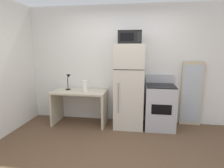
{
  "coord_description": "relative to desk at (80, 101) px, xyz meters",
  "views": [
    {
      "loc": [
        0.38,
        -2.53,
        1.65
      ],
      "look_at": [
        -0.17,
        1.1,
        0.96
      ],
      "focal_mm": 29.82,
      "sensor_mm": 36.0,
      "label": 1
    }
  ],
  "objects": [
    {
      "name": "oven_range",
      "position": [
        1.74,
        0.01,
        -0.06
      ],
      "size": [
        0.6,
        0.61,
        1.1
      ],
      "color": "#B7B7BC",
      "rests_on": "ground"
    },
    {
      "name": "microwave",
      "position": [
        1.09,
        -0.01,
        1.36
      ],
      "size": [
        0.46,
        0.35,
        0.26
      ],
      "color": "black",
      "rests_on": "refrigerator"
    },
    {
      "name": "refrigerator",
      "position": [
        1.09,
        0.01,
        0.35
      ],
      "size": [
        0.61,
        0.63,
        1.75
      ],
      "color": "beige",
      "rests_on": "ground"
    },
    {
      "name": "wall_back_white",
      "position": [
        0.92,
        0.38,
        0.78
      ],
      "size": [
        5.0,
        0.1,
        2.6
      ],
      "primitive_type": "cube",
      "color": "white",
      "rests_on": "ground"
    },
    {
      "name": "desk",
      "position": [
        0.0,
        0.0,
        0.0
      ],
      "size": [
        1.16,
        0.62,
        0.75
      ],
      "color": "beige",
      "rests_on": "ground"
    },
    {
      "name": "leaning_mirror",
      "position": [
        2.42,
        0.27,
        0.18
      ],
      "size": [
        0.44,
        0.03,
        1.4
      ],
      "color": "#C6B793",
      "rests_on": "ground"
    },
    {
      "name": "desk_lamp",
      "position": [
        -0.27,
        0.03,
        0.47
      ],
      "size": [
        0.14,
        0.12,
        0.35
      ],
      "color": "black",
      "rests_on": "desk"
    },
    {
      "name": "paper_towel_roll",
      "position": [
        0.14,
        -0.05,
        0.35
      ],
      "size": [
        0.11,
        0.11,
        0.24
      ],
      "primitive_type": "cylinder",
      "color": "white",
      "rests_on": "desk"
    },
    {
      "name": "ground_plane",
      "position": [
        0.92,
        -1.32,
        -0.52
      ],
      "size": [
        12.0,
        12.0,
        0.0
      ],
      "primitive_type": "plane",
      "color": "brown"
    }
  ]
}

